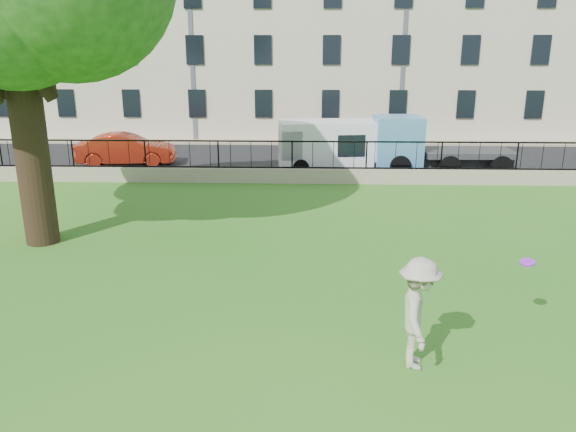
{
  "coord_description": "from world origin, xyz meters",
  "views": [
    {
      "loc": [
        0.58,
        -10.42,
        5.29
      ],
      "look_at": [
        0.12,
        3.5,
        1.12
      ],
      "focal_mm": 35.0,
      "sensor_mm": 36.0,
      "label": 1
    }
  ],
  "objects_px": {
    "blue_truck": "(441,144)",
    "white_van": "(338,146)",
    "red_sedan": "(126,150)",
    "frisbee": "(527,262)",
    "man": "(418,313)"
  },
  "relations": [
    {
      "from": "white_van",
      "to": "blue_truck",
      "type": "distance_m",
      "value": 4.51
    },
    {
      "from": "man",
      "to": "frisbee",
      "type": "bearing_deg",
      "value": -53.72
    },
    {
      "from": "white_van",
      "to": "blue_truck",
      "type": "height_order",
      "value": "blue_truck"
    },
    {
      "from": "white_van",
      "to": "blue_truck",
      "type": "relative_size",
      "value": 0.9
    },
    {
      "from": "frisbee",
      "to": "blue_truck",
      "type": "bearing_deg",
      "value": 83.14
    },
    {
      "from": "red_sedan",
      "to": "white_van",
      "type": "height_order",
      "value": "white_van"
    },
    {
      "from": "frisbee",
      "to": "blue_truck",
      "type": "height_order",
      "value": "blue_truck"
    },
    {
      "from": "frisbee",
      "to": "man",
      "type": "bearing_deg",
      "value": -151.74
    },
    {
      "from": "blue_truck",
      "to": "white_van",
      "type": "bearing_deg",
      "value": 176.06
    },
    {
      "from": "man",
      "to": "blue_truck",
      "type": "bearing_deg",
      "value": -5.9
    },
    {
      "from": "frisbee",
      "to": "blue_truck",
      "type": "xyz_separation_m",
      "value": [
        1.8,
        14.96,
        -0.26
      ]
    },
    {
      "from": "red_sedan",
      "to": "white_van",
      "type": "bearing_deg",
      "value": -101.81
    },
    {
      "from": "frisbee",
      "to": "blue_truck",
      "type": "distance_m",
      "value": 15.07
    },
    {
      "from": "red_sedan",
      "to": "white_van",
      "type": "xyz_separation_m",
      "value": [
        9.86,
        -0.72,
        0.36
      ]
    },
    {
      "from": "man",
      "to": "blue_truck",
      "type": "relative_size",
      "value": 0.34
    }
  ]
}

